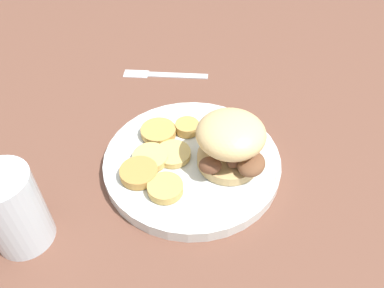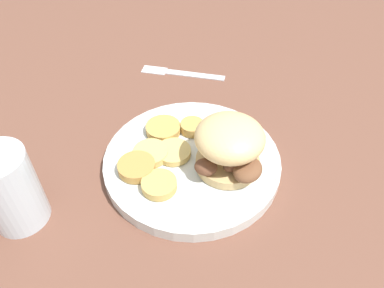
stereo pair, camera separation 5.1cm
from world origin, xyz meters
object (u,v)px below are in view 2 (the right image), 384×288
(dinner_plate, at_px, (192,161))
(fork, at_px, (181,73))
(sandwich, at_px, (230,146))
(drinking_glass, at_px, (9,189))

(dinner_plate, height_order, fork, dinner_plate)
(sandwich, xyz_separation_m, drinking_glass, (0.19, 0.20, -0.01))
(dinner_plate, height_order, drinking_glass, drinking_glass)
(sandwich, distance_m, fork, 0.27)
(sandwich, height_order, drinking_glass, drinking_glass)
(sandwich, bearing_deg, fork, -41.98)
(fork, bearing_deg, sandwich, 138.02)
(fork, distance_m, drinking_glass, 0.38)
(sandwich, xyz_separation_m, fork, (0.20, -0.18, -0.06))
(dinner_plate, bearing_deg, sandwich, -169.20)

